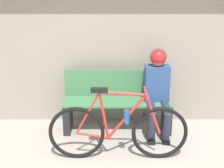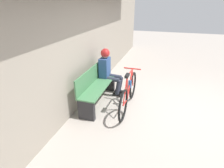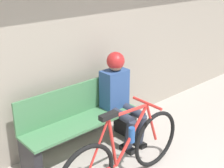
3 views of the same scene
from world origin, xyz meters
name	(u,v)px [view 1 (image 1 of 3)]	position (x,y,z in m)	size (l,w,h in m)	color
storefront_wall	(128,13)	(0.00, 2.29, 1.66)	(12.00, 0.56, 3.20)	#9E9384
park_bench_near	(118,104)	(-0.14, 1.92, 0.41)	(1.54, 0.42, 0.87)	#477F51
bicycle	(119,131)	(-0.14, 1.14, 0.38)	(1.70, 0.40, 0.93)	black
person_seated	(158,86)	(0.41, 1.82, 0.71)	(0.34, 0.59, 1.22)	#2D3342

